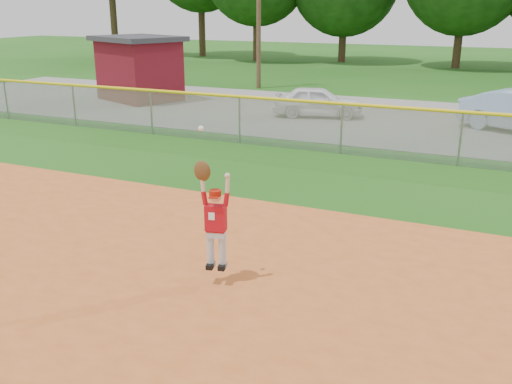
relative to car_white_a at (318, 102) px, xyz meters
The scene contains 6 objects.
ground 15.51m from the car_white_a, 80.79° to the right, with size 120.00×120.00×0.00m, color #1D5212.
parking_strip 2.65m from the car_white_a, 15.72° to the left, with size 44.00×10.00×0.03m, color slate.
car_white_a is the anchor object (origin of this frame).
utility_shed 8.92m from the car_white_a, behind, with size 4.73×4.26×2.90m.
outfield_fence 5.86m from the car_white_a, 64.93° to the right, with size 40.06×0.10×1.55m.
ballplayer 14.57m from the car_white_a, 78.00° to the right, with size 0.57×0.29×2.25m.
Camera 1 is at (4.47, -6.10, 4.22)m, focal length 40.00 mm.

